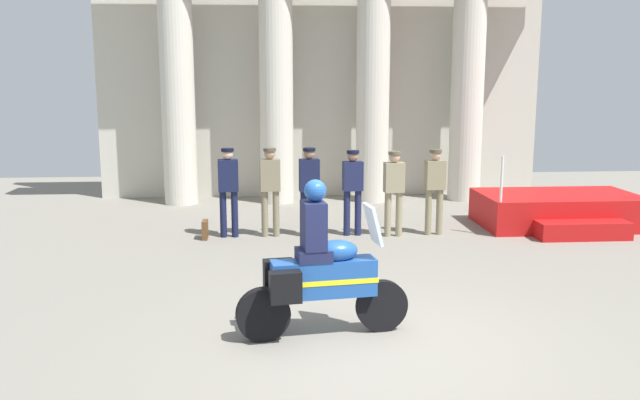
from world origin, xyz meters
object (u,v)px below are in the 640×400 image
at_px(officer_in_row_0, 228,185).
at_px(officer_in_row_5, 435,185).
at_px(reviewing_stand, 559,211).
at_px(officer_in_row_2, 309,185).
at_px(officer_in_row_3, 353,185).
at_px(briefcase_on_ground, 205,230).
at_px(officer_in_row_4, 394,187).
at_px(officer_in_row_1, 270,185).
at_px(motorcycle_with_rider, 318,272).

height_order(officer_in_row_0, officer_in_row_5, officer_in_row_0).
distance_m(officer_in_row_0, officer_in_row_5, 4.01).
height_order(reviewing_stand, officer_in_row_2, officer_in_row_2).
relative_size(officer_in_row_3, briefcase_on_ground, 4.65).
xyz_separation_m(reviewing_stand, officer_in_row_5, (-2.77, -0.52, 0.67)).
xyz_separation_m(officer_in_row_0, officer_in_row_3, (2.40, -0.03, -0.03)).
bearing_deg(officer_in_row_4, officer_in_row_3, -15.63).
bearing_deg(reviewing_stand, officer_in_row_1, -175.84).
relative_size(officer_in_row_2, motorcycle_with_rider, 0.83).
xyz_separation_m(officer_in_row_2, briefcase_on_ground, (-2.01, -0.08, -0.84)).
bearing_deg(officer_in_row_1, motorcycle_with_rider, 90.79).
bearing_deg(motorcycle_with_rider, briefcase_on_ground, 101.73).
distance_m(officer_in_row_1, briefcase_on_ground, 1.52).
height_order(reviewing_stand, officer_in_row_1, officer_in_row_1).
bearing_deg(officer_in_row_4, officer_in_row_1, -9.19).
bearing_deg(officer_in_row_0, officer_in_row_2, 173.01).
relative_size(officer_in_row_1, officer_in_row_5, 1.03).
height_order(officer_in_row_5, briefcase_on_ground, officer_in_row_5).
distance_m(officer_in_row_3, motorcycle_with_rider, 5.28).
relative_size(officer_in_row_1, officer_in_row_4, 1.04).
xyz_separation_m(officer_in_row_0, officer_in_row_4, (3.19, -0.18, -0.04)).
distance_m(officer_in_row_0, officer_in_row_3, 2.40).
distance_m(reviewing_stand, officer_in_row_5, 2.90).
xyz_separation_m(officer_in_row_2, officer_in_row_4, (1.63, -0.13, -0.04)).
bearing_deg(officer_in_row_2, officer_in_row_4, 170.23).
distance_m(officer_in_row_3, briefcase_on_ground, 2.97).
bearing_deg(officer_in_row_4, reviewing_stand, -175.74).
bearing_deg(reviewing_stand, officer_in_row_4, -170.52).
bearing_deg(briefcase_on_ground, reviewing_stand, 4.36).
distance_m(officer_in_row_0, briefcase_on_ground, 0.97).
bearing_deg(reviewing_stand, officer_in_row_2, -174.85).
height_order(officer_in_row_1, officer_in_row_4, officer_in_row_1).
relative_size(motorcycle_with_rider, briefcase_on_ground, 5.80).
xyz_separation_m(reviewing_stand, officer_in_row_2, (-5.23, -0.47, 0.69)).
height_order(officer_in_row_4, motorcycle_with_rider, motorcycle_with_rider).
xyz_separation_m(officer_in_row_1, officer_in_row_5, (3.21, -0.09, -0.02)).
height_order(officer_in_row_0, briefcase_on_ground, officer_in_row_0).
height_order(reviewing_stand, officer_in_row_5, officer_in_row_5).
height_order(reviewing_stand, motorcycle_with_rider, motorcycle_with_rider).
height_order(officer_in_row_1, officer_in_row_3, officer_in_row_1).
distance_m(officer_in_row_1, officer_in_row_4, 2.39).
distance_m(officer_in_row_2, officer_in_row_4, 1.64).
xyz_separation_m(motorcycle_with_rider, briefcase_on_ground, (-1.80, 5.07, -0.61)).
xyz_separation_m(officer_in_row_0, officer_in_row_1, (0.80, -0.01, 0.00)).
height_order(officer_in_row_3, motorcycle_with_rider, motorcycle_with_rider).
bearing_deg(officer_in_row_2, officer_in_row_1, -7.93).
xyz_separation_m(officer_in_row_4, officer_in_row_5, (0.82, 0.08, 0.02)).
height_order(officer_in_row_5, motorcycle_with_rider, motorcycle_with_rider).
xyz_separation_m(officer_in_row_1, officer_in_row_3, (1.60, -0.02, -0.03)).
xyz_separation_m(officer_in_row_3, motorcycle_with_rider, (-1.06, -5.17, -0.20)).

